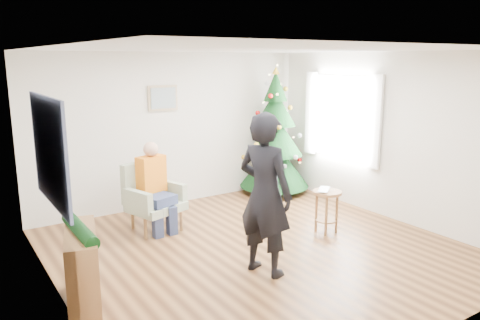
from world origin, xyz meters
TOP-DOWN VIEW (x-y plane):
  - floor at (0.00, 0.00)m, footprint 5.00×5.00m
  - ceiling at (0.00, 0.00)m, footprint 5.00×5.00m
  - wall_back at (0.00, 2.50)m, footprint 5.00×0.00m
  - wall_front at (0.00, -2.50)m, footprint 5.00×0.00m
  - wall_left at (-2.50, 0.00)m, footprint 0.00×5.00m
  - wall_right at (2.50, 0.00)m, footprint 0.00×5.00m
  - window_panel at (2.47, 1.00)m, footprint 0.04×1.30m
  - curtains at (2.44, 1.00)m, footprint 0.05×1.75m
  - christmas_tree at (1.86, 2.08)m, footprint 1.30×1.30m
  - stool at (1.19, -0.03)m, footprint 0.42×0.42m
  - laptop at (1.19, -0.03)m, footprint 0.41×0.39m
  - armchair at (-0.85, 1.49)m, footprint 0.89×0.86m
  - seated_person at (-0.83, 1.44)m, footprint 0.50×0.66m
  - standing_man at (-0.33, -0.58)m, footprint 0.66×0.81m
  - game_controller at (-0.13, -0.61)m, footprint 0.08×0.13m
  - console at (-2.33, -0.18)m, footprint 0.54×1.04m
  - garland at (-2.33, -0.18)m, footprint 0.14×0.90m
  - tapestry at (-2.46, 0.30)m, footprint 0.03×1.50m
  - framed_picture at (-0.20, 2.46)m, footprint 0.52×0.05m

SIDE VIEW (x-z plane):
  - floor at x=0.00m, z-range 0.00..0.00m
  - stool at x=1.19m, z-range 0.01..0.63m
  - armchair at x=-0.85m, z-range -0.13..0.87m
  - console at x=-2.33m, z-range 0.00..0.80m
  - laptop at x=1.19m, z-range 0.63..0.65m
  - seated_person at x=-0.83m, z-range 0.02..1.33m
  - garland at x=-2.33m, z-range 0.75..0.89m
  - standing_man at x=-0.33m, z-range 0.00..1.92m
  - christmas_tree at x=1.86m, z-range -0.12..2.24m
  - game_controller at x=-0.13m, z-range 1.26..1.30m
  - wall_back at x=0.00m, z-range -1.20..3.80m
  - wall_front at x=0.00m, z-range -1.20..3.80m
  - wall_left at x=-2.50m, z-range -1.20..3.80m
  - wall_right at x=2.50m, z-range -1.20..3.80m
  - window_panel at x=2.47m, z-range 0.80..2.20m
  - curtains at x=2.44m, z-range 0.75..2.25m
  - tapestry at x=-2.46m, z-range 0.98..2.12m
  - framed_picture at x=-0.20m, z-range 1.64..2.06m
  - ceiling at x=0.00m, z-range 2.60..2.60m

